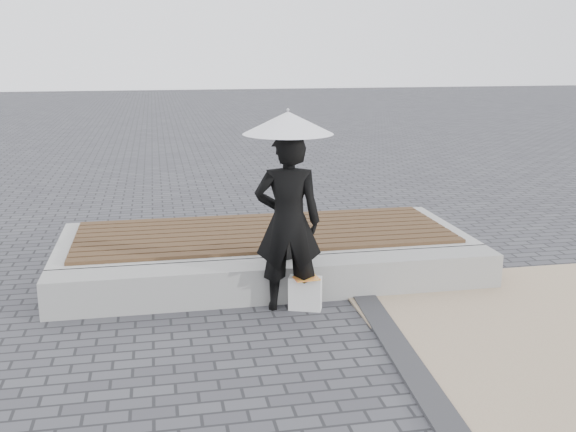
{
  "coord_description": "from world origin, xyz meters",
  "views": [
    {
      "loc": [
        -1.28,
        -5.28,
        2.67
      ],
      "look_at": [
        0.01,
        1.27,
        1.0
      ],
      "focal_mm": 42.19,
      "sensor_mm": 36.0,
      "label": 1
    }
  ],
  "objects_px": {
    "woman": "(288,222)",
    "parasol": "(288,123)",
    "canvas_tote": "(305,293)",
    "seating_ledge": "(281,280)",
    "handbag": "(283,247)"
  },
  "relations": [
    {
      "from": "seating_ledge",
      "to": "handbag",
      "type": "distance_m",
      "value": 0.36
    },
    {
      "from": "seating_ledge",
      "to": "canvas_tote",
      "type": "xyz_separation_m",
      "value": [
        0.18,
        -0.4,
        -0.02
      ]
    },
    {
      "from": "seating_ledge",
      "to": "parasol",
      "type": "height_order",
      "value": "parasol"
    },
    {
      "from": "woman",
      "to": "handbag",
      "type": "bearing_deg",
      "value": -85.38
    },
    {
      "from": "seating_ledge",
      "to": "handbag",
      "type": "bearing_deg",
      "value": 69.84
    },
    {
      "from": "handbag",
      "to": "canvas_tote",
      "type": "height_order",
      "value": "handbag"
    },
    {
      "from": "woman",
      "to": "parasol",
      "type": "relative_size",
      "value": 1.61
    },
    {
      "from": "woman",
      "to": "canvas_tote",
      "type": "relative_size",
      "value": 5.26
    },
    {
      "from": "seating_ledge",
      "to": "canvas_tote",
      "type": "distance_m",
      "value": 0.44
    },
    {
      "from": "parasol",
      "to": "handbag",
      "type": "relative_size",
      "value": 3.07
    },
    {
      "from": "handbag",
      "to": "seating_ledge",
      "type": "bearing_deg",
      "value": -133.42
    },
    {
      "from": "woman",
      "to": "parasol",
      "type": "bearing_deg",
      "value": -0.0
    },
    {
      "from": "woman",
      "to": "canvas_tote",
      "type": "xyz_separation_m",
      "value": [
        0.17,
        -0.07,
        -0.76
      ]
    },
    {
      "from": "parasol",
      "to": "handbag",
      "type": "distance_m",
      "value": 1.48
    },
    {
      "from": "seating_ledge",
      "to": "handbag",
      "type": "xyz_separation_m",
      "value": [
        0.05,
        0.12,
        0.33
      ]
    }
  ]
}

